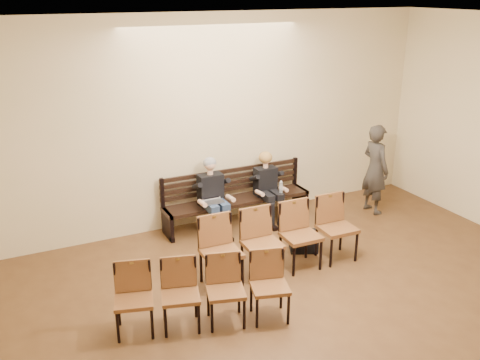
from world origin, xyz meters
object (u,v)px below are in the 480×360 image
object	(u,v)px
water_bottle	(281,193)
passerby	(376,163)
seated_man	(213,198)
laptop	(214,203)
seated_woman	(268,191)
chair_row_front	(282,240)
bench	(238,211)
bag	(304,241)
chair_row_back	(203,294)

from	to	relation	value
water_bottle	passerby	world-z (taller)	passerby
seated_man	laptop	distance (m)	0.14
laptop	passerby	distance (m)	3.01
seated_woman	seated_man	bearing A→B (deg)	180.00
laptop	chair_row_front	size ratio (longest dim) A/B	0.13
laptop	chair_row_front	distance (m)	1.57
bench	bag	bearing A→B (deg)	-70.79
water_bottle	chair_row_front	size ratio (longest dim) A/B	0.09
passerby	chair_row_front	world-z (taller)	passerby
bag	chair_row_back	distance (m)	2.42
laptop	water_bottle	size ratio (longest dim) A/B	1.47
chair_row_front	seated_man	bearing A→B (deg)	103.39
seated_man	passerby	distance (m)	2.99
laptop	bag	bearing A→B (deg)	-38.98
bag	bench	bearing A→B (deg)	109.21
chair_row_back	laptop	bearing A→B (deg)	79.24
bench	bag	size ratio (longest dim) A/B	6.20
bench	chair_row_front	bearing A→B (deg)	-95.05
seated_man	passerby	size ratio (longest dim) A/B	0.64
laptop	chair_row_front	bearing A→B (deg)	-67.06
passerby	bag	bearing A→B (deg)	109.50
bench	laptop	distance (m)	0.68
passerby	chair_row_back	size ratio (longest dim) A/B	0.90
seated_man	chair_row_front	size ratio (longest dim) A/B	0.51
seated_woman	water_bottle	world-z (taller)	seated_woman
laptop	seated_woman	bearing A→B (deg)	15.55
water_bottle	chair_row_back	world-z (taller)	chair_row_back
chair_row_back	bench	bearing A→B (deg)	72.01
bench	chair_row_back	xyz separation A→B (m)	(-1.65, -2.49, 0.20)
water_bottle	bench	bearing A→B (deg)	153.68
bag	passerby	world-z (taller)	passerby
bench	bag	distance (m)	1.45
passerby	seated_man	bearing A→B (deg)	78.74
bench	bag	xyz separation A→B (m)	(0.48, -1.37, -0.07)
bag	chair_row_back	size ratio (longest dim) A/B	0.20
passerby	chair_row_front	size ratio (longest dim) A/B	0.79
bench	laptop	world-z (taller)	laptop
passerby	chair_row_back	xyz separation A→B (m)	(-4.08, -1.89, -0.51)
seated_woman	laptop	world-z (taller)	seated_woman
seated_woman	chair_row_front	xyz separation A→B (m)	(-0.68, -1.65, -0.05)
passerby	water_bottle	bearing A→B (deg)	79.22
bench	seated_woman	bearing A→B (deg)	-12.89
water_bottle	chair_row_back	distance (m)	3.16
seated_woman	laptop	distance (m)	1.07
bag	chair_row_front	world-z (taller)	chair_row_front
bag	passerby	xyz separation A→B (m)	(1.95, 0.77, 0.78)
water_bottle	chair_row_front	world-z (taller)	chair_row_front
passerby	seated_woman	bearing A→B (deg)	73.87
chair_row_front	laptop	bearing A→B (deg)	105.61
chair_row_front	chair_row_back	bearing A→B (deg)	-152.90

